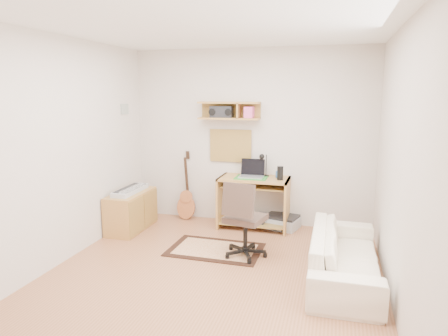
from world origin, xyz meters
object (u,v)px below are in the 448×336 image
(printer, at_px, (282,222))
(cabinet, at_px, (131,211))
(desk, at_px, (254,203))
(task_chair, at_px, (245,218))
(sofa, at_px, (345,247))

(printer, bearing_deg, cabinet, -148.41)
(desk, bearing_deg, task_chair, -84.03)
(cabinet, bearing_deg, task_chair, -16.71)
(desk, height_order, sofa, desk)
(task_chair, xyz_separation_m, printer, (0.29, 1.18, -0.39))
(printer, bearing_deg, task_chair, -89.06)
(desk, distance_m, cabinet, 1.78)
(cabinet, bearing_deg, desk, 17.72)
(desk, relative_size, cabinet, 1.11)
(cabinet, height_order, printer, cabinet)
(desk, distance_m, task_chair, 1.10)
(cabinet, xyz_separation_m, sofa, (2.96, -0.84, 0.07))
(desk, relative_size, printer, 2.11)
(cabinet, relative_size, sofa, 0.51)
(desk, bearing_deg, sofa, -47.58)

